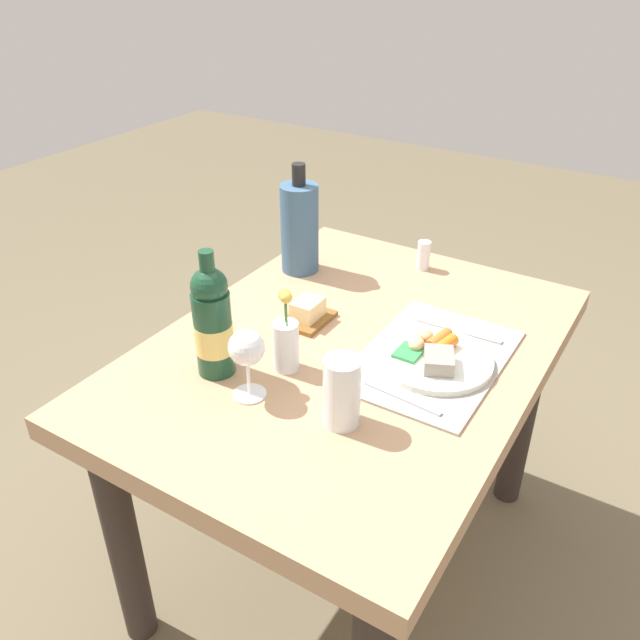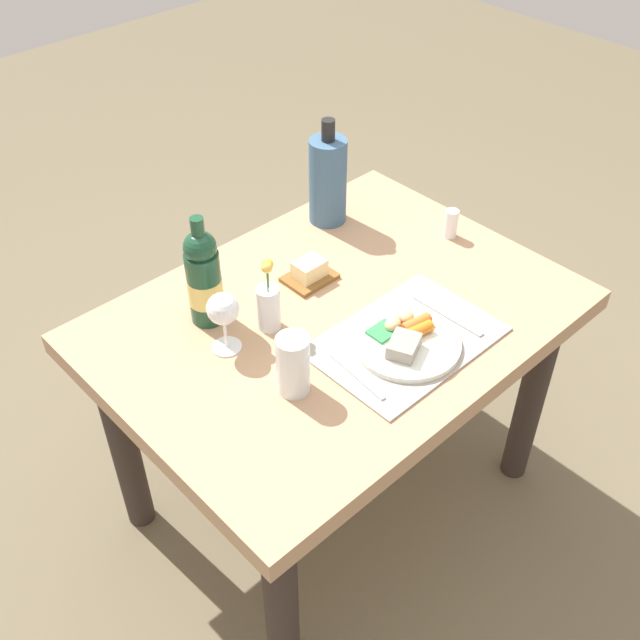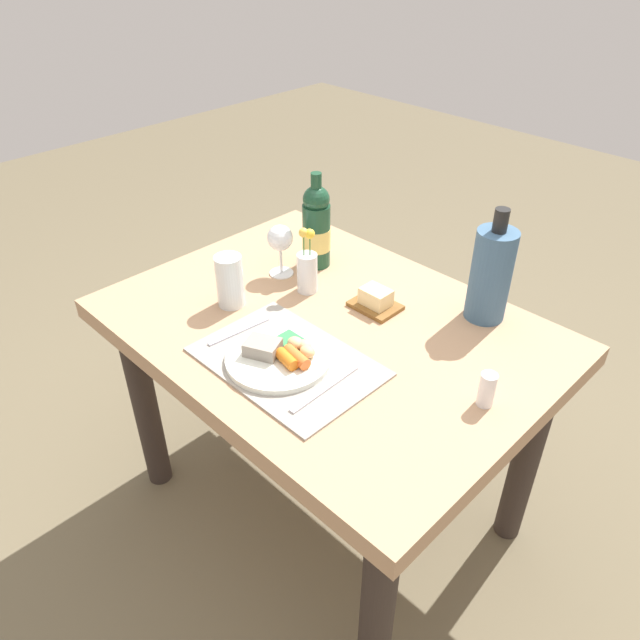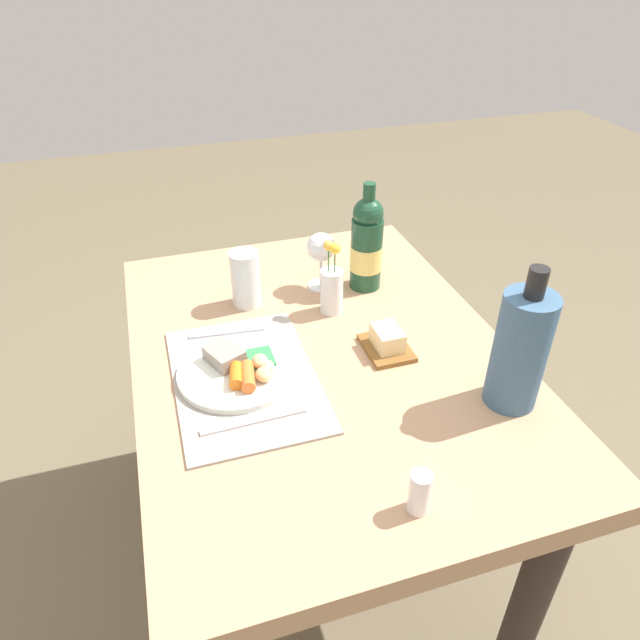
% 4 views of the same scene
% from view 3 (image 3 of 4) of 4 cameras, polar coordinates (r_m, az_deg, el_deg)
% --- Properties ---
extents(ground_plane, '(8.00, 8.00, 0.00)m').
position_cam_3_polar(ground_plane, '(2.12, 0.56, -16.70)').
color(ground_plane, brown).
extents(dining_table, '(1.16, 0.85, 0.74)m').
position_cam_3_polar(dining_table, '(1.68, 0.68, -3.42)').
color(dining_table, tan).
rests_on(dining_table, ground_plane).
extents(placemat, '(0.44, 0.30, 0.01)m').
position_cam_3_polar(placemat, '(1.48, -3.12, -3.92)').
color(placemat, gray).
rests_on(placemat, dining_table).
extents(dinner_plate, '(0.26, 0.26, 0.05)m').
position_cam_3_polar(dinner_plate, '(1.47, -3.82, -3.34)').
color(dinner_plate, white).
rests_on(dinner_plate, placemat).
extents(fork, '(0.03, 0.18, 0.00)m').
position_cam_3_polar(fork, '(1.58, -7.65, -1.06)').
color(fork, silver).
rests_on(fork, placemat).
extents(knife, '(0.02, 0.21, 0.00)m').
position_cam_3_polar(knife, '(1.39, 0.45, -6.46)').
color(knife, silver).
rests_on(knife, placemat).
extents(wine_bottle, '(0.09, 0.09, 0.29)m').
position_cam_3_polar(wine_bottle, '(1.82, -0.34, 8.71)').
color(wine_bottle, '#1A442C').
rests_on(wine_bottle, dining_table).
extents(water_tumbler, '(0.07, 0.07, 0.15)m').
position_cam_3_polar(water_tumbler, '(1.67, -8.48, 3.37)').
color(water_tumbler, silver).
rests_on(water_tumbler, dining_table).
extents(flower_vase, '(0.06, 0.06, 0.20)m').
position_cam_3_polar(flower_vase, '(1.71, -1.21, 4.80)').
color(flower_vase, silver).
rests_on(flower_vase, dining_table).
extents(cooler_bottle, '(0.11, 0.11, 0.31)m').
position_cam_3_polar(cooler_bottle, '(1.63, 15.80, 4.18)').
color(cooler_bottle, '#3C5E7D').
rests_on(cooler_bottle, dining_table).
extents(butter_dish, '(0.13, 0.10, 0.06)m').
position_cam_3_polar(butter_dish, '(1.67, 5.26, 1.85)').
color(butter_dish, brown).
rests_on(butter_dish, dining_table).
extents(wine_glass, '(0.08, 0.08, 0.16)m').
position_cam_3_polar(wine_glass, '(1.78, -3.77, 7.56)').
color(wine_glass, white).
rests_on(wine_glass, dining_table).
extents(salt_shaker, '(0.04, 0.04, 0.08)m').
position_cam_3_polar(salt_shaker, '(1.39, 15.44, -6.34)').
color(salt_shaker, white).
rests_on(salt_shaker, dining_table).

